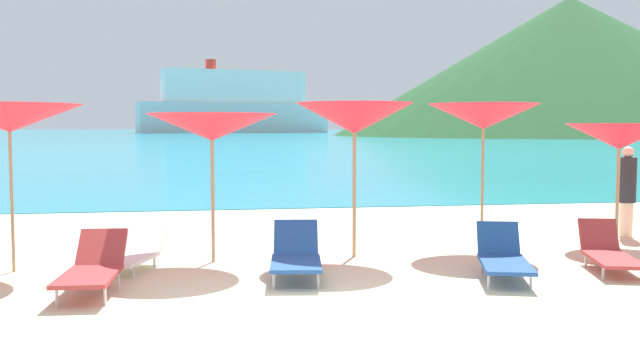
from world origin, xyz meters
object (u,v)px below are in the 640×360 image
at_px(lounge_chair_8, 93,267).
at_px(cruise_ship, 234,105).
at_px(lounge_chair_0, 609,253).
at_px(umbrella_5, 484,117).
at_px(lounge_chair_6, 131,253).
at_px(lounge_chair_3, 503,257).
at_px(umbrella_2, 9,118).
at_px(umbrella_4, 355,119).
at_px(umbrella_6, 619,137).
at_px(beachgoer_0, 627,189).
at_px(umbrella_3, 212,127).
at_px(lounge_chair_4, 296,255).

bearing_deg(lounge_chair_8, cruise_ship, 90.92).
bearing_deg(lounge_chair_0, umbrella_5, 133.66).
distance_m(umbrella_5, lounge_chair_6, 5.89).
distance_m(lounge_chair_0, lounge_chair_3, 1.69).
relative_size(umbrella_2, lounge_chair_6, 1.49).
distance_m(umbrella_4, cruise_ship, 206.80).
bearing_deg(umbrella_6, umbrella_4, -175.12).
relative_size(lounge_chair_0, beachgoer_0, 1.00).
height_order(umbrella_3, lounge_chair_6, umbrella_3).
distance_m(umbrella_2, umbrella_4, 4.88).
height_order(umbrella_4, lounge_chair_3, umbrella_4).
bearing_deg(umbrella_2, lounge_chair_3, -13.30).
height_order(umbrella_2, umbrella_4, umbrella_4).
bearing_deg(umbrella_6, umbrella_5, -179.52).
relative_size(umbrella_3, umbrella_5, 0.93).
distance_m(lounge_chair_3, beachgoer_0, 4.75).
bearing_deg(umbrella_6, lounge_chair_4, -162.42).
bearing_deg(umbrella_5, umbrella_3, -174.26).
bearing_deg(umbrella_5, lounge_chair_6, -171.14).
bearing_deg(umbrella_3, lounge_chair_4, -52.22).
xyz_separation_m(umbrella_4, umbrella_5, (2.21, 0.38, 0.04)).
xyz_separation_m(umbrella_4, lounge_chair_0, (3.27, -1.62, -1.86)).
bearing_deg(beachgoer_0, lounge_chair_6, 152.22).
bearing_deg(lounge_chair_0, lounge_chair_8, -161.98).
bearing_deg(umbrella_4, umbrella_2, -175.97).
distance_m(umbrella_2, lounge_chair_8, 2.68).
bearing_deg(lounge_chair_4, lounge_chair_0, 4.90).
height_order(umbrella_3, cruise_ship, cruise_ship).
bearing_deg(umbrella_5, lounge_chair_8, -158.77).
bearing_deg(lounge_chair_6, beachgoer_0, 29.39).
bearing_deg(cruise_ship, umbrella_2, -107.38).
bearing_deg(lounge_chair_0, beachgoer_0, 69.55).
distance_m(umbrella_6, lounge_chair_4, 6.19).
relative_size(umbrella_3, cruise_ship, 0.04).
bearing_deg(lounge_chair_6, umbrella_4, 27.23).
distance_m(umbrella_5, cruise_ship, 206.35).
bearing_deg(lounge_chair_3, beachgoer_0, 55.52).
height_order(umbrella_3, umbrella_4, umbrella_4).
bearing_deg(umbrella_4, lounge_chair_8, -152.38).
relative_size(umbrella_4, lounge_chair_8, 1.45).
relative_size(umbrella_2, lounge_chair_3, 1.36).
relative_size(umbrella_5, lounge_chair_6, 1.52).
relative_size(umbrella_2, umbrella_5, 0.97).
bearing_deg(lounge_chair_4, umbrella_5, 36.00).
bearing_deg(cruise_ship, beachgoer_0, -104.59).
height_order(umbrella_5, lounge_chair_3, umbrella_5).
bearing_deg(umbrella_4, umbrella_6, 4.88).
distance_m(umbrella_5, umbrella_6, 2.44).
bearing_deg(beachgoer_0, umbrella_2, 149.84).
distance_m(lounge_chair_0, lounge_chair_8, 6.87).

